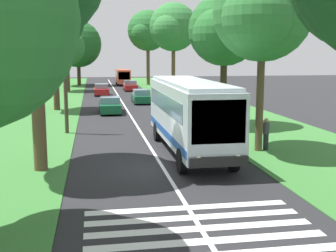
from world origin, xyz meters
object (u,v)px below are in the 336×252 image
object	(u,v)px
roadside_tree_left_0	(52,22)
pedestrian	(266,134)
trailing_car_2	(101,90)
utility_pole	(65,72)
trailing_car_0	(110,106)
roadside_tree_left_1	(66,49)
trailing_minibus_0	(123,76)
roadside_tree_right_2	(223,32)
coach_bus	(189,112)
roadside_tree_right_1	(172,29)
trailing_car_3	(130,86)
roadside_tree_left_2	(77,45)
roadside_tree_right_3	(147,32)
trailing_car_1	(141,97)
roadside_tree_right_0	(259,15)

from	to	relation	value
roadside_tree_left_0	pedestrian	bearing A→B (deg)	-147.11
trailing_car_2	pedestrian	distance (m)	34.37
utility_pole	pedestrian	distance (m)	13.08
trailing_car_0	roadside_tree_left_1	size ratio (longest dim) A/B	0.52
trailing_minibus_0	roadside_tree_right_2	world-z (taller)	roadside_tree_right_2
coach_bus	trailing_car_0	xyz separation A→B (m)	(16.22, 3.42, -1.48)
roadside_tree_right_1	utility_pole	size ratio (longest dim) A/B	1.43
coach_bus	trailing_car_3	size ratio (longest dim) A/B	2.60
coach_bus	utility_pole	bearing A→B (deg)	44.22
roadside_tree_left_1	utility_pole	xyz separation A→B (m)	(-33.11, -1.71, -1.81)
trailing_car_0	roadside_tree_left_2	world-z (taller)	roadside_tree_left_2
roadside_tree_right_3	roadside_tree_left_0	bearing A→B (deg)	158.73
trailing_car_1	roadside_tree_left_2	xyz separation A→B (m)	(27.34, 7.32, 5.71)
trailing_car_3	pedestrian	size ratio (longest dim) A/B	2.54
coach_bus	trailing_car_0	size ratio (longest dim) A/B	2.60
trailing_car_1	roadside_tree_right_2	size ratio (longest dim) A/B	0.47
coach_bus	trailing_car_3	world-z (taller)	coach_bus
trailing_car_3	roadside_tree_right_0	bearing A→B (deg)	-175.29
roadside_tree_left_2	roadside_tree_right_0	size ratio (longest dim) A/B	1.06
roadside_tree_right_3	pedestrian	bearing A→B (deg)	-179.89
roadside_tree_right_2	trailing_minibus_0	bearing A→B (deg)	5.59
trailing_car_1	trailing_car_2	bearing A→B (deg)	21.92
roadside_tree_left_1	roadside_tree_right_0	distance (m)	41.74
roadside_tree_right_0	trailing_car_1	bearing A→B (deg)	8.27
trailing_car_1	trailing_car_2	xyz separation A→B (m)	(9.70, 3.90, 0.00)
roadside_tree_left_0	utility_pole	bearing A→B (deg)	-172.07
roadside_tree_right_2	roadside_tree_right_3	world-z (taller)	roadside_tree_right_3
trailing_car_1	roadside_tree_right_3	world-z (taller)	roadside_tree_right_3
trailing_car_1	roadside_tree_right_2	world-z (taller)	roadside_tree_right_2
roadside_tree_left_2	pedestrian	size ratio (longest dim) A/B	6.07
trailing_car_1	roadside_tree_right_2	bearing A→B (deg)	-165.30
roadside_tree_left_2	roadside_tree_right_0	distance (m)	52.23
trailing_car_2	roadside_tree_right_3	xyz separation A→B (m)	(17.38, -7.85, 7.96)
trailing_car_2	roadside_tree_left_2	size ratio (longest dim) A/B	0.42
roadside_tree_left_2	pedestrian	distance (m)	52.61
pedestrian	roadside_tree_right_1	bearing A→B (deg)	0.04
roadside_tree_right_0	roadside_tree_right_1	world-z (taller)	roadside_tree_right_1
coach_bus	roadside_tree_right_1	distance (m)	28.95
roadside_tree_left_0	roadside_tree_right_3	xyz separation A→B (m)	(31.64, -12.31, 0.80)
trailing_car_1	pedestrian	xyz separation A→B (m)	(-23.74, -4.04, 0.24)
coach_bus	trailing_car_2	distance (m)	33.52
roadside_tree_left_2	trailing_minibus_0	bearing A→B (deg)	-94.09
trailing_car_0	roadside_tree_right_0	xyz separation A→B (m)	(-16.41, -6.98, 6.35)
roadside_tree_left_2	utility_pole	bearing A→B (deg)	-179.14
utility_pole	trailing_car_2	bearing A→B (deg)	-5.91
roadside_tree_right_1	trailing_car_0	bearing A→B (deg)	147.49
trailing_car_0	utility_pole	bearing A→B (deg)	161.78
roadside_tree_right_0	roadside_tree_right_2	size ratio (longest dim) A/B	1.05
trailing_car_3	roadside_tree_left_0	world-z (taller)	roadside_tree_left_0
trailing_minibus_0	roadside_tree_right_2	bearing A→B (deg)	-174.41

